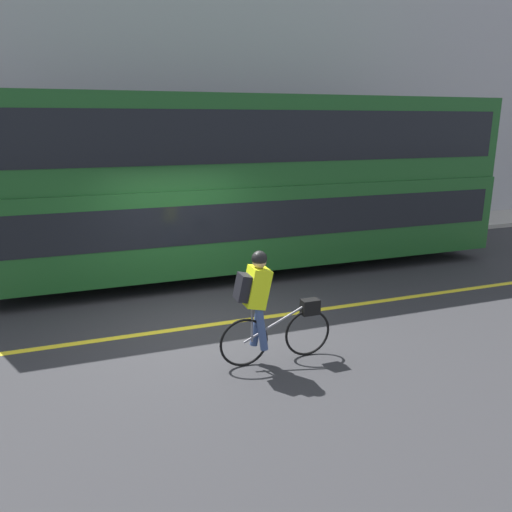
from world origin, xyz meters
The scene contains 8 objects.
ground_plane centered at (0.00, 0.00, 0.00)m, with size 80.00×80.00×0.00m, color #2D2D30.
road_center_line centered at (0.00, 0.03, 0.00)m, with size 50.00×0.14×0.01m, color yellow.
sidewalk_curb centered at (0.00, 5.53, 0.07)m, with size 60.00×2.03×0.13m.
building_facade centered at (0.00, 6.69, 3.88)m, with size 60.00×0.30×7.76m.
bus centered at (1.97, 2.94, 2.13)m, with size 11.32×2.56×3.83m.
cyclist_on_bike centered at (0.58, -1.54, 0.88)m, with size 1.68×0.32×1.65m.
trash_bin centered at (6.86, 5.43, 0.65)m, with size 0.47×0.47×1.03m.
street_sign_post centered at (7.30, 5.42, 1.45)m, with size 0.36×0.09×2.35m.
Camera 1 is at (-1.74, -7.55, 3.31)m, focal length 35.00 mm.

